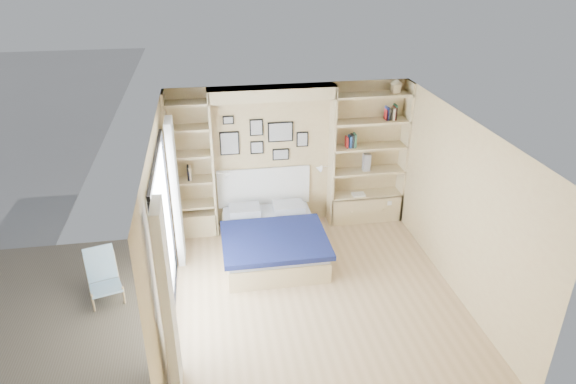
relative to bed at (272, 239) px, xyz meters
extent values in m
plane|color=tan|center=(0.45, -1.22, -0.26)|extent=(4.50, 4.50, 0.00)
plane|color=tan|center=(0.45, 1.03, 0.99)|extent=(4.00, 0.00, 4.00)
plane|color=tan|center=(0.45, -3.47, 0.99)|extent=(4.00, 0.00, 4.00)
plane|color=tan|center=(-1.55, -1.22, 0.99)|extent=(0.00, 4.50, 4.50)
plane|color=tan|center=(2.45, -1.22, 0.99)|extent=(0.00, 4.50, 4.50)
plane|color=white|center=(0.45, -1.22, 2.24)|extent=(4.50, 4.50, 0.00)
cube|color=tan|center=(-0.85, 0.85, 0.99)|extent=(0.04, 0.35, 2.50)
cube|color=tan|center=(1.15, 0.85, 0.99)|extent=(0.04, 0.35, 2.50)
cube|color=tan|center=(0.15, 0.85, 2.14)|extent=(2.00, 0.35, 0.20)
cube|color=tan|center=(2.43, 0.85, 0.99)|extent=(0.04, 0.35, 2.50)
cube|color=tan|center=(-1.53, 0.85, 0.99)|extent=(0.04, 0.35, 2.50)
cube|color=tan|center=(1.80, 0.85, -0.01)|extent=(1.30, 0.35, 0.50)
cube|color=tan|center=(-1.20, 0.85, -0.06)|extent=(0.70, 0.35, 0.40)
cube|color=black|center=(-1.52, -1.22, 1.97)|extent=(0.04, 2.08, 0.06)
cube|color=black|center=(-1.52, -1.22, -0.23)|extent=(0.04, 2.08, 0.06)
cube|color=black|center=(-1.52, -2.24, 0.84)|extent=(0.04, 0.06, 2.20)
cube|color=black|center=(-1.52, -0.20, 0.84)|extent=(0.04, 0.06, 2.20)
cube|color=silver|center=(-1.53, -1.22, 0.86)|extent=(0.01, 2.00, 2.20)
cube|color=white|center=(-1.43, -2.52, 0.89)|extent=(0.10, 0.45, 2.30)
cube|color=white|center=(-1.43, 0.08, 0.89)|extent=(0.10, 0.45, 2.30)
cube|color=tan|center=(1.80, 0.85, 0.24)|extent=(1.30, 0.35, 0.04)
cube|color=tan|center=(1.80, 0.85, 0.69)|extent=(1.30, 0.35, 0.04)
cube|color=tan|center=(1.80, 0.85, 1.14)|extent=(1.30, 0.35, 0.04)
cube|color=tan|center=(1.80, 0.85, 1.59)|extent=(1.30, 0.35, 0.04)
cube|color=tan|center=(1.80, 0.85, 2.04)|extent=(1.30, 0.35, 0.04)
cube|color=tan|center=(-1.20, 0.85, 0.29)|extent=(0.70, 0.35, 0.04)
cube|color=tan|center=(-1.20, 0.85, 0.74)|extent=(0.70, 0.35, 0.04)
cube|color=tan|center=(-1.20, 0.85, 1.19)|extent=(0.70, 0.35, 0.04)
cube|color=tan|center=(-1.20, 0.85, 1.64)|extent=(0.70, 0.35, 0.04)
cube|color=tan|center=(-1.20, 0.85, 2.04)|extent=(0.70, 0.35, 0.04)
cube|color=tan|center=(0.00, -0.01, -0.10)|extent=(1.50, 1.87, 0.33)
cube|color=#A7ACB6|center=(0.00, -0.01, 0.11)|extent=(1.46, 1.83, 0.10)
cube|color=#0F163F|center=(0.00, -0.33, 0.18)|extent=(1.60, 1.31, 0.08)
cube|color=#A7ACB6|center=(-0.37, 0.62, 0.22)|extent=(0.52, 0.37, 0.12)
cube|color=#A7ACB6|center=(0.37, 0.62, 0.22)|extent=(0.52, 0.37, 0.12)
cube|color=white|center=(0.00, 1.00, 0.46)|extent=(1.60, 0.04, 0.70)
cube|color=black|center=(-0.55, 1.00, 1.29)|extent=(0.32, 0.02, 0.40)
cube|color=gray|center=(-0.55, 0.99, 1.29)|extent=(0.28, 0.01, 0.36)
cube|color=black|center=(-0.10, 1.00, 1.54)|extent=(0.22, 0.02, 0.28)
cube|color=gray|center=(-0.10, 0.99, 1.54)|extent=(0.18, 0.01, 0.24)
cube|color=black|center=(-0.10, 1.00, 1.19)|extent=(0.22, 0.02, 0.22)
cube|color=gray|center=(-0.10, 0.99, 1.19)|extent=(0.18, 0.01, 0.18)
cube|color=black|center=(0.30, 1.00, 1.44)|extent=(0.42, 0.02, 0.34)
cube|color=gray|center=(0.30, 0.99, 1.44)|extent=(0.38, 0.01, 0.30)
cube|color=black|center=(0.30, 1.00, 1.04)|extent=(0.28, 0.02, 0.20)
cube|color=gray|center=(0.30, 0.99, 1.04)|extent=(0.24, 0.01, 0.16)
cube|color=black|center=(0.67, 1.00, 1.29)|extent=(0.20, 0.02, 0.26)
cube|color=gray|center=(0.67, 0.99, 1.29)|extent=(0.16, 0.01, 0.22)
cube|color=black|center=(-0.55, 1.00, 1.69)|extent=(0.18, 0.02, 0.14)
cube|color=gray|center=(-0.55, 0.99, 1.69)|extent=(0.14, 0.01, 0.10)
cylinder|color=silver|center=(-0.71, 0.78, 0.86)|extent=(0.20, 0.02, 0.02)
cone|color=white|center=(-0.61, 0.78, 0.84)|extent=(0.13, 0.12, 0.15)
cylinder|color=silver|center=(1.01, 0.78, 0.86)|extent=(0.20, 0.02, 0.02)
cone|color=white|center=(0.91, 0.78, 0.84)|extent=(0.13, 0.12, 0.15)
cube|color=#A51E1E|center=(1.40, 0.85, 1.25)|extent=(0.02, 0.15, 0.18)
cube|color=navy|center=(1.45, 0.85, 1.26)|extent=(0.03, 0.15, 0.20)
cube|color=black|center=(1.49, 0.85, 1.27)|extent=(0.03, 0.15, 0.22)
cube|color=#26593F|center=(1.53, 0.85, 1.27)|extent=(0.03, 0.15, 0.24)
cube|color=#A51E1E|center=(2.05, 0.85, 1.70)|extent=(0.02, 0.15, 0.18)
cube|color=navy|center=(2.05, 0.85, 1.72)|extent=(0.03, 0.15, 0.22)
cube|color=black|center=(2.09, 0.85, 1.71)|extent=(0.03, 0.15, 0.20)
cube|color=beige|center=(2.16, 0.85, 1.71)|extent=(0.04, 0.15, 0.20)
cube|color=#26593F|center=(2.20, 0.85, 1.73)|extent=(0.03, 0.15, 0.25)
cube|color=#A51E1E|center=(2.20, 0.85, 1.71)|extent=(0.03, 0.15, 0.22)
cube|color=navy|center=(-1.25, 0.85, 0.84)|extent=(0.02, 0.15, 0.17)
cube|color=black|center=(-1.26, 0.85, 0.88)|extent=(0.03, 0.15, 0.24)
cube|color=#C5B395|center=(-1.22, 0.85, 0.87)|extent=(0.03, 0.15, 0.22)
cube|color=tan|center=(2.17, 0.85, 2.13)|extent=(0.13, 0.13, 0.15)
cone|color=tan|center=(2.17, 0.85, 2.25)|extent=(0.20, 0.20, 0.08)
cube|color=slate|center=(1.77, 0.85, 0.86)|extent=(0.12, 0.12, 0.30)
cube|color=white|center=(1.65, 0.80, 0.27)|extent=(0.22, 0.16, 0.03)
cube|color=#6A5E4E|center=(-3.15, -1.22, -0.26)|extent=(3.20, 4.00, 0.05)
cylinder|color=tan|center=(-2.57, -1.12, -0.08)|extent=(0.06, 0.13, 0.36)
cylinder|color=tan|center=(-2.18, -1.01, -0.08)|extent=(0.06, 0.13, 0.36)
cylinder|color=tan|center=(-2.71, -0.64, 0.01)|extent=(0.11, 0.29, 0.59)
cylinder|color=tan|center=(-2.32, -0.53, 0.01)|extent=(0.11, 0.29, 0.59)
cube|color=#3884BD|center=(-2.43, -0.89, -0.01)|extent=(0.53, 0.59, 0.13)
cube|color=#3884BD|center=(-2.52, -0.56, 0.19)|extent=(0.45, 0.30, 0.48)
camera|label=1|loc=(-0.89, -6.97, 4.27)|focal=32.00mm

